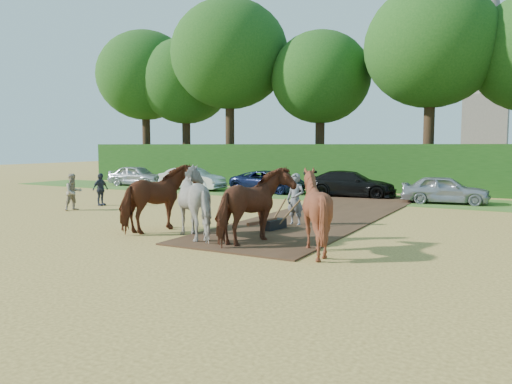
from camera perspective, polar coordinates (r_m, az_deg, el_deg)
The scene contains 10 objects.
ground at distance 15.84m, azimuth -5.80°, elevation -5.36°, with size 120.00×120.00×0.00m, color gold.
earth_strip at distance 21.34m, azimuth 8.30°, elevation -2.53°, with size 4.50×17.00×0.05m, color #472D1C.
grass_verge at distance 28.39m, azimuth 10.38°, elevation -0.61°, with size 50.00×5.00×0.03m, color #38601E.
hedgerow at distance 32.58m, azimuth 12.91°, elevation 2.72°, with size 46.00×1.60×3.00m, color #14380F.
spectator_near at distance 23.95m, azimuth -20.15°, elevation -0.00°, with size 0.81×0.63×1.66m, color #B5A48E.
spectator_far at distance 25.40m, azimuth -17.36°, elevation 0.29°, with size 0.93×0.39×1.58m, color #292C37.
plough_team at distance 15.36m, azimuth -2.94°, elevation -1.36°, with size 7.86×5.47×2.31m.
parked_cars at distance 27.98m, azimuth 13.98°, elevation 0.64°, with size 40.89×3.41×1.48m.
treeline at distance 36.58m, azimuth 11.94°, elevation 14.77°, with size 48.70×10.60×14.21m.
church at distance 68.85m, azimuth 25.03°, elevation 13.93°, with size 5.20×5.20×27.00m.
Camera 1 is at (8.82, -12.83, 2.96)m, focal length 35.00 mm.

